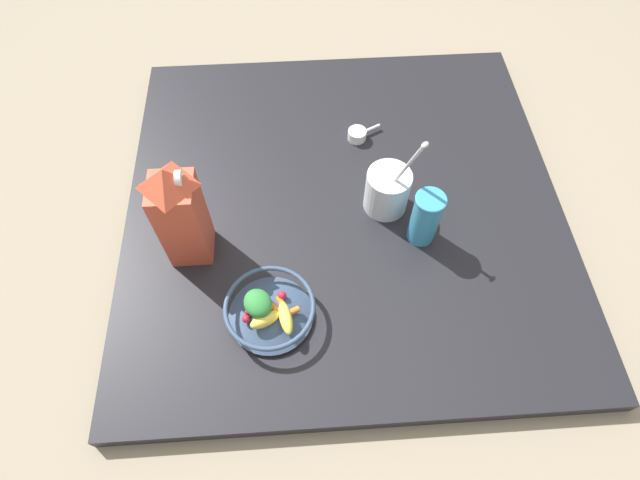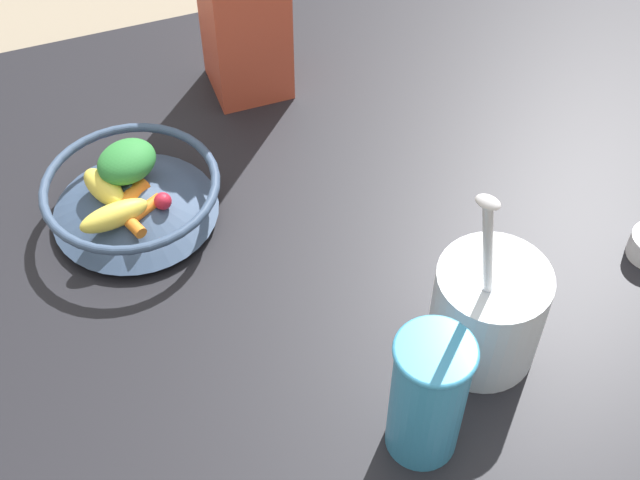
% 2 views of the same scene
% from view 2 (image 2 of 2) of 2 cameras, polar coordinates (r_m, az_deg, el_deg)
% --- Properties ---
extents(ground_plane, '(6.00, 6.00, 0.00)m').
position_cam_2_polar(ground_plane, '(0.97, 8.25, -3.27)').
color(ground_plane, gray).
extents(countertop, '(1.06, 1.06, 0.04)m').
position_cam_2_polar(countertop, '(0.96, 8.38, -2.55)').
color(countertop, black).
rests_on(countertop, ground_plane).
extents(fruit_bowl, '(0.19, 0.19, 0.08)m').
position_cam_2_polar(fruit_bowl, '(0.97, -11.99, 2.87)').
color(fruit_bowl, '#384C6B').
rests_on(fruit_bowl, countertop).
extents(yogurt_tub, '(0.12, 0.11, 0.27)m').
position_cam_2_polar(yogurt_tub, '(0.84, 10.69, -4.37)').
color(yogurt_tub, silver).
rests_on(yogurt_tub, countertop).
extents(drinking_cup, '(0.07, 0.07, 0.15)m').
position_cam_2_polar(drinking_cup, '(0.76, 6.93, -9.84)').
color(drinking_cup, '#3893C6').
rests_on(drinking_cup, countertop).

